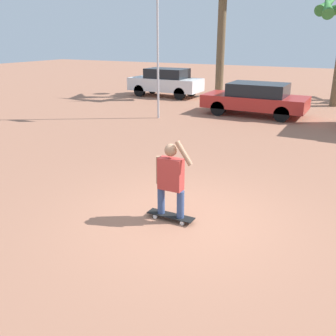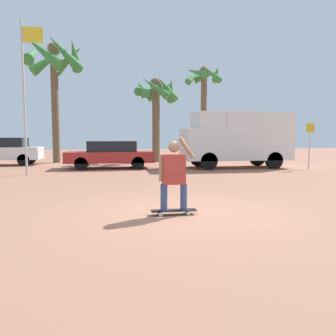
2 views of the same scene
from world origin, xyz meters
name	(u,v)px [view 1 (image 1 of 2)]	position (x,y,z in m)	size (l,w,h in m)	color
ground_plane	(185,219)	(0.00, 0.00, 0.00)	(80.00, 80.00, 0.00)	#A36B51
skateboard	(171,216)	(-0.24, -0.14, 0.08)	(0.94, 0.23, 0.10)	black
person_skateboarder	(171,176)	(-0.24, -0.14, 0.89)	(0.74, 0.23, 1.50)	#384C7A
parked_car_red	(256,98)	(-1.57, 10.60, 0.75)	(4.46, 1.95, 1.41)	black
parked_car_white	(166,82)	(-7.72, 13.69, 0.83)	(4.21, 1.74, 1.59)	black
flagpole	(159,27)	(-5.01, 8.06, 3.66)	(0.91, 0.12, 6.40)	#B7B7BC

